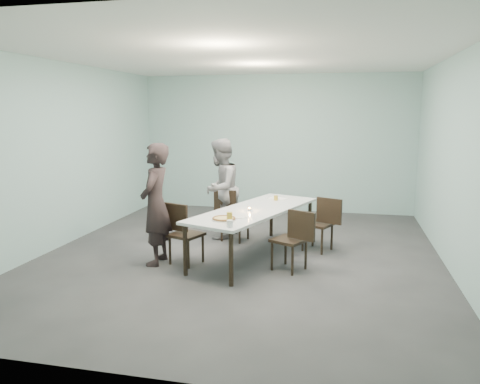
% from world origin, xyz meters
% --- Properties ---
extents(ground, '(7.00, 7.00, 0.00)m').
position_xyz_m(ground, '(0.00, 0.00, 0.00)').
color(ground, '#333335').
rests_on(ground, ground).
extents(room_shell, '(6.02, 7.02, 3.01)m').
position_xyz_m(room_shell, '(0.00, 0.00, 2.03)').
color(room_shell, '#97BEBD').
rests_on(room_shell, ground).
extents(table, '(1.71, 2.75, 0.75)m').
position_xyz_m(table, '(0.22, -0.04, 0.69)').
color(table, white).
rests_on(table, ground).
extents(chair_near_left, '(0.65, 0.54, 0.87)m').
position_xyz_m(chair_near_left, '(-0.76, -0.55, 0.50)').
color(chair_near_left, black).
rests_on(chair_near_left, ground).
extents(chair_far_left, '(0.65, 0.50, 0.87)m').
position_xyz_m(chair_far_left, '(-0.36, 0.82, 0.50)').
color(chair_far_left, black).
rests_on(chair_far_left, ground).
extents(chair_near_right, '(0.65, 0.56, 0.87)m').
position_xyz_m(chair_near_right, '(0.88, -0.56, 0.50)').
color(chair_near_right, black).
rests_on(chair_near_right, ground).
extents(chair_far_right, '(0.65, 0.56, 0.87)m').
position_xyz_m(chair_far_right, '(1.21, 0.48, 0.50)').
color(chair_far_right, black).
rests_on(chair_far_right, ground).
extents(diner_near, '(0.46, 0.67, 1.76)m').
position_xyz_m(diner_near, '(-1.11, -0.66, 0.88)').
color(diner_near, black).
rests_on(diner_near, ground).
extents(diner_far, '(0.78, 0.94, 1.74)m').
position_xyz_m(diner_far, '(-0.58, 0.96, 0.87)').
color(diner_far, gray).
rests_on(diner_far, ground).
extents(pizza, '(0.34, 0.34, 0.04)m').
position_xyz_m(pizza, '(-0.04, -0.86, 0.77)').
color(pizza, white).
rests_on(pizza, table).
extents(side_plate, '(0.18, 0.18, 0.01)m').
position_xyz_m(side_plate, '(0.14, -0.67, 0.76)').
color(side_plate, white).
rests_on(side_plate, table).
extents(beer_glass, '(0.08, 0.08, 0.15)m').
position_xyz_m(beer_glass, '(0.08, -1.04, 0.82)').
color(beer_glass, gold).
rests_on(beer_glass, table).
extents(water_tumbler, '(0.08, 0.08, 0.09)m').
position_xyz_m(water_tumbler, '(0.13, -1.23, 0.80)').
color(water_tumbler, silver).
rests_on(water_tumbler, table).
extents(tealight, '(0.06, 0.06, 0.05)m').
position_xyz_m(tealight, '(0.18, -0.22, 0.77)').
color(tealight, silver).
rests_on(tealight, table).
extents(amber_tumbler, '(0.07, 0.07, 0.08)m').
position_xyz_m(amber_tumbler, '(0.43, 0.70, 0.79)').
color(amber_tumbler, gold).
rests_on(amber_tumbler, table).
extents(menu, '(0.36, 0.31, 0.01)m').
position_xyz_m(menu, '(0.45, 0.86, 0.75)').
color(menu, silver).
rests_on(menu, table).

